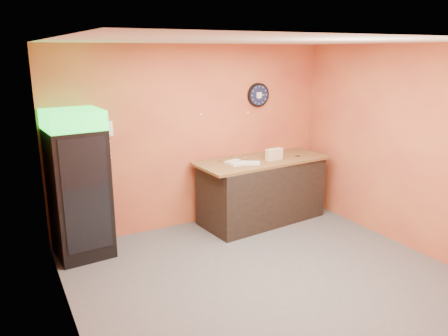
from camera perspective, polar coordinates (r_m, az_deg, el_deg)
floor at (r=5.62m, az=5.17°, el=-13.70°), size 4.50×4.50×0.00m
back_wall at (r=6.81m, az=-3.80°, el=4.05°), size 4.50×0.02×2.80m
left_wall at (r=4.32m, az=-20.24°, el=-3.37°), size 0.02×4.00×2.80m
right_wall at (r=6.58m, az=22.12°, el=2.59°), size 0.02×4.00×2.80m
ceiling at (r=4.93m, az=5.97°, el=16.19°), size 4.50×4.00×0.02m
beverage_cooler at (r=6.02m, az=-18.41°, el=-2.42°), size 0.75×0.76×1.98m
prep_counter at (r=7.11m, az=4.95°, el=-3.02°), size 2.06×1.09×0.99m
wall_clock at (r=7.23m, az=4.50°, el=9.49°), size 0.39×0.06×0.39m
wall_phone at (r=6.29m, az=-14.87°, el=4.98°), size 0.11×0.10×0.21m
butcher_paper at (r=6.97m, az=5.05°, el=1.00°), size 2.22×1.03×0.04m
sub_roll_stack at (r=6.92m, az=6.57°, el=1.79°), size 0.29×0.13×0.18m
wrapped_sandwich_left at (r=6.58m, az=2.04°, el=0.57°), size 0.30×0.14×0.04m
wrapped_sandwich_mid at (r=6.62m, az=3.39°, el=0.65°), size 0.32×0.24×0.04m
wrapped_sandwich_right at (r=6.71m, az=1.12°, el=0.84°), size 0.28×0.17×0.04m
kitchen_tool at (r=6.82m, az=2.80°, el=1.19°), size 0.07×0.07×0.07m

